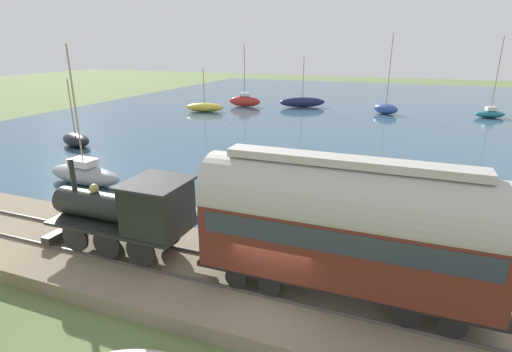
{
  "coord_description": "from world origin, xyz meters",
  "views": [
    {
      "loc": [
        -10.63,
        -3.47,
        8.45
      ],
      "look_at": [
        5.8,
        2.93,
        2.56
      ],
      "focal_mm": 28.0,
      "sensor_mm": 36.0,
      "label": 1
    }
  ],
  "objects": [
    {
      "name": "sailboat_navy",
      "position": [
        43.31,
        10.67,
        0.71
      ],
      "size": [
        3.79,
        6.13,
        6.88
      ],
      "rotation": [
        0.0,
        0.0,
        0.45
      ],
      "color": "#192347",
      "rests_on": "harbor_water"
    },
    {
      "name": "sailboat_red",
      "position": [
        40.95,
        18.31,
        0.81
      ],
      "size": [
        1.52,
        4.54,
        8.27
      ],
      "rotation": [
        0.0,
        0.0,
        0.09
      ],
      "color": "#B72D23",
      "rests_on": "harbor_water"
    },
    {
      "name": "sailboat_blue",
      "position": [
        41.73,
        -0.47,
        0.71
      ],
      "size": [
        2.99,
        3.63,
        9.58
      ],
      "rotation": [
        0.0,
        0.0,
        -0.5
      ],
      "color": "#335199",
      "rests_on": "harbor_water"
    },
    {
      "name": "rail_embankment",
      "position": [
        0.63,
        0.0,
        0.3
      ],
      "size": [
        5.66,
        56.0,
        0.71
      ],
      "color": "#84755B",
      "rests_on": "ground"
    },
    {
      "name": "harbor_water",
      "position": [
        43.76,
        0.0,
        0.0
      ],
      "size": [
        80.0,
        80.0,
        0.01
      ],
      "color": "#38566B",
      "rests_on": "ground"
    },
    {
      "name": "rowboat_far_out",
      "position": [
        6.28,
        -0.02,
        0.21
      ],
      "size": [
        2.67,
        2.28,
        0.41
      ],
      "rotation": [
        0.0,
        0.0,
        -0.96
      ],
      "color": "beige",
      "rests_on": "harbor_water"
    },
    {
      "name": "steam_locomotive",
      "position": [
        0.63,
        6.0,
        2.46
      ],
      "size": [
        2.33,
        6.12,
        3.46
      ],
      "color": "black",
      "rests_on": "rail_embankment"
    },
    {
      "name": "sailboat_black",
      "position": [
        14.88,
        23.06,
        0.58
      ],
      "size": [
        3.0,
        3.99,
        5.66
      ],
      "rotation": [
        0.0,
        0.0,
        -0.4
      ],
      "color": "black",
      "rests_on": "harbor_water"
    },
    {
      "name": "sailboat_gray",
      "position": [
        7.6,
        15.18,
        0.67
      ],
      "size": [
        2.1,
        5.59,
        8.42
      ],
      "rotation": [
        0.0,
        0.0,
        -0.06
      ],
      "color": "gray",
      "rests_on": "harbor_water"
    },
    {
      "name": "ground_plane",
      "position": [
        0.0,
        0.0,
        0.0
      ],
      "size": [
        200.0,
        200.0,
        0.0
      ],
      "primitive_type": "plane",
      "color": "#607542"
    },
    {
      "name": "passenger_coach",
      "position": [
        0.63,
        -1.96,
        3.25
      ],
      "size": [
        2.34,
        9.25,
        4.61
      ],
      "color": "black",
      "rests_on": "rail_embankment"
    },
    {
      "name": "rowboat_near_shore",
      "position": [
        5.6,
        7.1,
        0.26
      ],
      "size": [
        1.21,
        2.75,
        0.51
      ],
      "rotation": [
        0.0,
        0.0,
        0.06
      ],
      "color": "beige",
      "rests_on": "harbor_water"
    },
    {
      "name": "sailboat_yellow",
      "position": [
        35.02,
        21.44,
        0.59
      ],
      "size": [
        2.82,
        5.17,
        5.47
      ],
      "rotation": [
        0.0,
        0.0,
        0.24
      ],
      "color": "gold",
      "rests_on": "harbor_water"
    },
    {
      "name": "sailboat_teal",
      "position": [
        43.46,
        -12.23,
        0.57
      ],
      "size": [
        2.38,
        3.67,
        9.21
      ],
      "rotation": [
        0.0,
        0.0,
        0.28
      ],
      "color": "#1E707A",
      "rests_on": "harbor_water"
    }
  ]
}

